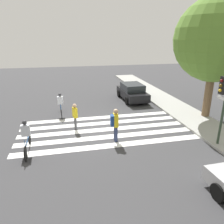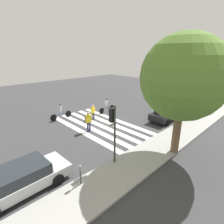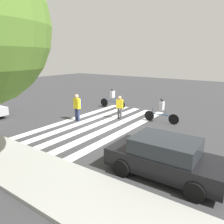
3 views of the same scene
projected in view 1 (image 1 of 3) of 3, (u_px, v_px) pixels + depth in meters
name	position (u px, v px, depth m)	size (l,w,h in m)	color
ground_plane	(104.00, 130.00, 13.25)	(60.00, 60.00, 0.00)	#38383A
sidewalk_curb	(196.00, 120.00, 14.51)	(36.00, 2.50, 0.14)	#9E9E99
crosswalk_stripes	(104.00, 130.00, 13.25)	(4.72, 10.00, 0.01)	white
traffic_light	(223.00, 96.00, 10.38)	(0.60, 0.50, 3.81)	#283828
street_tree	(216.00, 40.00, 13.56)	(5.27, 5.27, 7.81)	brown
pedestrian_adult_yellow_jacket	(75.00, 115.00, 13.06)	(0.48, 0.30, 1.60)	#4C4C51
pedestrian_adult_blue_shirt	(115.00, 123.00, 11.51)	(0.52, 0.44, 1.80)	navy
cyclist_mid_street	(60.00, 104.00, 15.37)	(2.34, 0.41, 1.62)	black
cyclist_near_curb	(26.00, 136.00, 10.43)	(2.41, 0.41, 1.65)	black
car_parked_dark_suv	(132.00, 92.00, 19.17)	(4.13, 1.98, 1.46)	black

